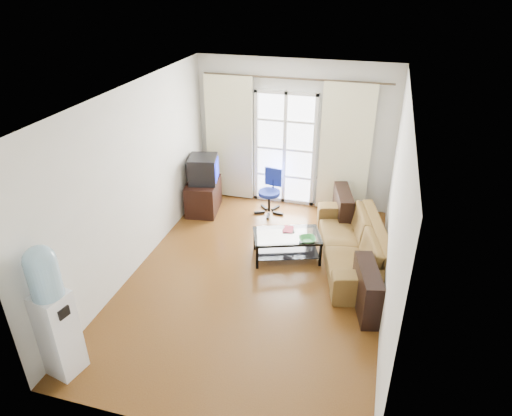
{
  "coord_description": "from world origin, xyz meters",
  "views": [
    {
      "loc": [
        1.47,
        -5.24,
        4.07
      ],
      "look_at": [
        -0.09,
        0.35,
        0.98
      ],
      "focal_mm": 32.0,
      "sensor_mm": 36.0,
      "label": 1
    }
  ],
  "objects_px": {
    "tv_stand": "(204,196)",
    "water_cooler": "(53,310)",
    "task_chair": "(270,200)",
    "crt_tv": "(202,169)",
    "sofa": "(353,243)",
    "coffee_table": "(287,243)"
  },
  "relations": [
    {
      "from": "crt_tv",
      "to": "water_cooler",
      "type": "bearing_deg",
      "value": -104.54
    },
    {
      "from": "coffee_table",
      "to": "crt_tv",
      "type": "relative_size",
      "value": 1.87
    },
    {
      "from": "task_chair",
      "to": "water_cooler",
      "type": "distance_m",
      "value": 4.5
    },
    {
      "from": "task_chair",
      "to": "water_cooler",
      "type": "relative_size",
      "value": 0.5
    },
    {
      "from": "tv_stand",
      "to": "crt_tv",
      "type": "height_order",
      "value": "crt_tv"
    },
    {
      "from": "sofa",
      "to": "task_chair",
      "type": "xyz_separation_m",
      "value": [
        -1.61,
        1.21,
        -0.08
      ]
    },
    {
      "from": "tv_stand",
      "to": "water_cooler",
      "type": "relative_size",
      "value": 0.48
    },
    {
      "from": "coffee_table",
      "to": "tv_stand",
      "type": "xyz_separation_m",
      "value": [
        -1.82,
        1.13,
        0.03
      ]
    },
    {
      "from": "tv_stand",
      "to": "crt_tv",
      "type": "relative_size",
      "value": 1.29
    },
    {
      "from": "crt_tv",
      "to": "task_chair",
      "type": "distance_m",
      "value": 1.36
    },
    {
      "from": "coffee_table",
      "to": "tv_stand",
      "type": "bearing_deg",
      "value": 148.24
    },
    {
      "from": "tv_stand",
      "to": "crt_tv",
      "type": "xyz_separation_m",
      "value": [
        0.0,
        0.01,
        0.53
      ]
    },
    {
      "from": "tv_stand",
      "to": "task_chair",
      "type": "bearing_deg",
      "value": 3.57
    },
    {
      "from": "coffee_table",
      "to": "task_chair",
      "type": "xyz_separation_m",
      "value": [
        -0.62,
        1.38,
        -0.02
      ]
    },
    {
      "from": "sofa",
      "to": "tv_stand",
      "type": "relative_size",
      "value": 2.99
    },
    {
      "from": "tv_stand",
      "to": "water_cooler",
      "type": "height_order",
      "value": "water_cooler"
    },
    {
      "from": "sofa",
      "to": "task_chair",
      "type": "height_order",
      "value": "task_chair"
    },
    {
      "from": "sofa",
      "to": "water_cooler",
      "type": "height_order",
      "value": "water_cooler"
    },
    {
      "from": "coffee_table",
      "to": "sofa",
      "type": "bearing_deg",
      "value": 10.14
    },
    {
      "from": "tv_stand",
      "to": "task_chair",
      "type": "relative_size",
      "value": 0.96
    },
    {
      "from": "task_chair",
      "to": "water_cooler",
      "type": "height_order",
      "value": "water_cooler"
    },
    {
      "from": "sofa",
      "to": "water_cooler",
      "type": "distance_m",
      "value": 4.26
    }
  ]
}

